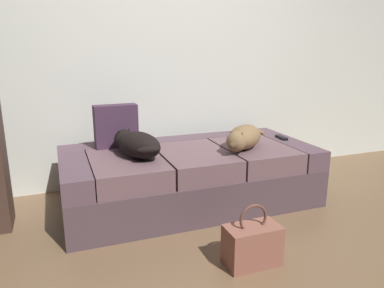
{
  "coord_description": "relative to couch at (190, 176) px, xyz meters",
  "views": [
    {
      "loc": [
        -0.98,
        -1.6,
        1.23
      ],
      "look_at": [
        0.0,
        0.99,
        0.51
      ],
      "focal_mm": 34.32,
      "sensor_mm": 36.0,
      "label": 1
    }
  ],
  "objects": [
    {
      "name": "couch",
      "position": [
        0.0,
        0.0,
        0.0
      ],
      "size": [
        1.98,
        0.94,
        0.46
      ],
      "color": "#4D3B42",
      "rests_on": "ground"
    },
    {
      "name": "tv_remote",
      "position": [
        0.87,
        0.02,
        0.24
      ],
      "size": [
        0.06,
        0.15,
        0.02
      ],
      "primitive_type": "cube",
      "rotation": [
        0.0,
        0.0,
        -0.08
      ],
      "color": "black",
      "rests_on": "couch"
    },
    {
      "name": "handbag",
      "position": [
        0.03,
        -0.97,
        -0.1
      ],
      "size": [
        0.32,
        0.18,
        0.38
      ],
      "color": "#8F5646",
      "rests_on": "ground"
    },
    {
      "name": "back_wall",
      "position": [
        0.0,
        0.68,
        1.17
      ],
      "size": [
        6.4,
        0.1,
        2.8
      ],
      "primitive_type": "cube",
      "color": "silver",
      "rests_on": "ground"
    },
    {
      "name": "ground_plane",
      "position": [
        0.0,
        -1.04,
        -0.23
      ],
      "size": [
        10.0,
        10.0,
        0.0
      ],
      "primitive_type": "plane",
      "color": "brown"
    },
    {
      "name": "throw_pillow",
      "position": [
        -0.53,
        0.27,
        0.4
      ],
      "size": [
        0.34,
        0.13,
        0.34
      ],
      "primitive_type": "cube",
      "rotation": [
        0.0,
        0.0,
        0.04
      ],
      "color": "#40293E",
      "rests_on": "couch"
    },
    {
      "name": "dog_dark",
      "position": [
        -0.44,
        -0.07,
        0.33
      ],
      "size": [
        0.37,
        0.54,
        0.19
      ],
      "color": "black",
      "rests_on": "couch"
    },
    {
      "name": "dog_tan",
      "position": [
        0.39,
        -0.16,
        0.33
      ],
      "size": [
        0.47,
        0.45,
        0.19
      ],
      "color": "olive",
      "rests_on": "couch"
    }
  ]
}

